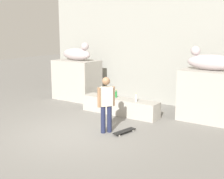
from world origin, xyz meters
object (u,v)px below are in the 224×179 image
object	(u,v)px
skater	(106,102)
bottle_orange	(100,92)
skateboard	(124,131)
bottle_clear	(136,98)
bottle_green	(116,94)
statue_reclining_right	(210,62)
statue_reclining_left	(77,54)

from	to	relation	value
skater	bottle_orange	distance (m)	2.42
skateboard	bottle_clear	size ratio (longest dim) A/B	2.74
skater	skateboard	world-z (taller)	skater
bottle_orange	skater	bearing A→B (deg)	-49.60
skateboard	bottle_green	bearing A→B (deg)	-128.92
statue_reclining_right	bottle_green	xyz separation A→B (m)	(-3.04, -0.97, -1.28)
statue_reclining_left	skateboard	bearing A→B (deg)	-25.32
skateboard	bottle_orange	xyz separation A→B (m)	(-2.06, 1.61, 0.65)
skater	bottle_clear	size ratio (longest dim) A/B	5.55
bottle_green	bottle_orange	bearing A→B (deg)	-170.65
statue_reclining_left	bottle_clear	size ratio (longest dim) A/B	5.53
bottle_orange	skateboard	bearing A→B (deg)	-37.98
statue_reclining_right	bottle_clear	bearing A→B (deg)	28.20
skateboard	bottle_clear	distance (m)	1.71
statue_reclining_left	bottle_orange	size ratio (longest dim) A/B	5.18
statue_reclining_right	bottle_orange	distance (m)	4.05
bottle_clear	bottle_green	bearing A→B (deg)	168.07
statue_reclining_left	skater	world-z (taller)	statue_reclining_left
bottle_clear	statue_reclining_left	bearing A→B (deg)	161.89
skateboard	bottle_green	xyz separation A→B (m)	(-1.41, 1.71, 0.63)
statue_reclining_left	bottle_green	world-z (taller)	statue_reclining_left
statue_reclining_right	bottle_green	world-z (taller)	statue_reclining_right
bottle_green	statue_reclining_left	bearing A→B (deg)	159.78
statue_reclining_left	bottle_orange	xyz separation A→B (m)	(1.98, -1.07, -1.26)
skater	bottle_orange	world-z (taller)	skater
skater	bottle_clear	distance (m)	1.76
skater	skateboard	bearing A→B (deg)	149.58
statue_reclining_right	bottle_orange	world-z (taller)	statue_reclining_right
statue_reclining_right	skater	bearing A→B (deg)	53.09
skater	skateboard	distance (m)	1.02
skater	bottle_clear	bearing A→B (deg)	-146.44
skateboard	bottle_green	distance (m)	2.31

